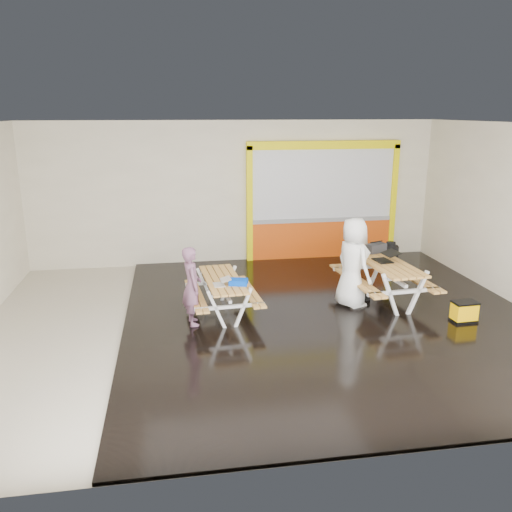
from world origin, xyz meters
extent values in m
cube|color=beige|center=(0.00, 0.00, -0.01)|extent=(10.00, 8.00, 0.01)
cube|color=white|center=(0.00, 0.00, 3.50)|extent=(10.00, 8.00, 0.01)
cube|color=beige|center=(0.00, 4.00, 1.75)|extent=(10.00, 0.01, 3.50)
cube|color=beige|center=(0.00, -4.00, 1.75)|extent=(10.00, 0.01, 3.50)
cube|color=black|center=(1.25, 0.00, 0.03)|extent=(7.50, 7.98, 0.05)
cube|color=#D94B0C|center=(2.20, 3.93, 0.50)|extent=(3.60, 0.12, 1.00)
cube|color=gray|center=(2.20, 3.93, 1.03)|extent=(3.60, 0.14, 0.10)
cube|color=silver|center=(2.20, 3.94, 1.94)|extent=(3.60, 0.08, 1.72)
cube|color=#FFEB02|center=(0.33, 3.92, 1.45)|extent=(0.14, 0.16, 2.90)
cube|color=#FFEB02|center=(4.07, 3.92, 1.45)|extent=(0.14, 0.16, 2.90)
cube|color=#FFEB02|center=(2.20, 3.92, 2.90)|extent=(3.88, 0.16, 0.20)
cube|color=gold|center=(-0.96, 0.42, 0.71)|extent=(0.25, 1.81, 0.04)
cube|color=gold|center=(-0.83, 0.43, 0.71)|extent=(0.25, 1.81, 0.04)
cube|color=gold|center=(-0.70, 0.44, 0.71)|extent=(0.25, 1.81, 0.04)
cube|color=gold|center=(-0.57, 0.45, 0.71)|extent=(0.25, 1.81, 0.04)
cube|color=gold|center=(-0.44, 0.46, 0.71)|extent=(0.25, 1.81, 0.04)
cube|color=white|center=(-0.88, -0.27, 0.39)|extent=(0.34, 0.08, 0.72)
cube|color=white|center=(-0.41, -0.23, 0.39)|extent=(0.34, 0.08, 0.72)
cube|color=white|center=(-0.65, -0.25, 0.43)|extent=(1.24, 0.15, 0.05)
cube|color=white|center=(-0.65, -0.25, 0.67)|extent=(0.61, 0.10, 0.05)
cube|color=white|center=(-0.99, 1.10, 0.39)|extent=(0.34, 0.08, 0.72)
cube|color=white|center=(-0.52, 1.14, 0.39)|extent=(0.34, 0.08, 0.72)
cube|color=white|center=(-0.75, 1.12, 0.43)|extent=(1.24, 0.15, 0.05)
cube|color=white|center=(-0.75, 1.12, 0.67)|extent=(0.61, 0.10, 0.05)
cube|color=white|center=(-0.70, 0.44, 0.53)|extent=(0.17, 1.48, 0.05)
cube|color=gold|center=(-1.26, 0.39, 0.44)|extent=(0.25, 1.81, 0.04)
cube|color=gold|center=(-1.14, 0.40, 0.44)|extent=(0.25, 1.81, 0.04)
cube|color=gold|center=(-0.27, 0.47, 0.44)|extent=(0.25, 1.81, 0.04)
cube|color=gold|center=(-0.14, 0.48, 0.44)|extent=(0.25, 1.81, 0.04)
cube|color=gold|center=(2.22, 0.60, 0.83)|extent=(0.30, 2.14, 0.04)
cube|color=gold|center=(2.37, 0.61, 0.83)|extent=(0.30, 2.14, 0.04)
cube|color=gold|center=(2.53, 0.63, 0.83)|extent=(0.30, 2.14, 0.04)
cube|color=gold|center=(2.68, 0.64, 0.83)|extent=(0.30, 2.14, 0.04)
cube|color=gold|center=(2.83, 0.65, 0.83)|extent=(0.30, 2.14, 0.04)
cube|color=white|center=(2.31, -0.21, 0.45)|extent=(0.40, 0.09, 0.86)
cube|color=white|center=(2.87, -0.16, 0.45)|extent=(0.40, 0.09, 0.86)
cube|color=white|center=(2.59, -0.18, 0.50)|extent=(1.47, 0.18, 0.06)
cube|color=white|center=(2.59, -0.18, 0.78)|extent=(0.73, 0.12, 0.06)
cube|color=white|center=(2.19, 1.42, 0.45)|extent=(0.40, 0.09, 0.86)
cube|color=white|center=(2.74, 1.46, 0.45)|extent=(0.40, 0.09, 0.86)
cube|color=white|center=(2.46, 1.44, 0.50)|extent=(1.47, 0.18, 0.06)
cube|color=white|center=(2.46, 1.44, 0.78)|extent=(0.73, 0.12, 0.06)
cube|color=white|center=(2.53, 0.63, 0.62)|extent=(0.20, 1.76, 0.06)
cube|color=gold|center=(1.87, 0.58, 0.51)|extent=(0.29, 2.14, 0.04)
cube|color=gold|center=(2.01, 0.59, 0.51)|extent=(0.29, 2.14, 0.04)
cube|color=gold|center=(3.04, 0.67, 0.51)|extent=(0.29, 2.14, 0.04)
cube|color=gold|center=(3.19, 0.68, 0.51)|extent=(0.29, 2.14, 0.04)
imported|color=#6E475F|center=(-1.28, 0.00, 0.76)|extent=(0.41, 0.56, 1.41)
imported|color=white|center=(1.82, 0.47, 0.89)|extent=(0.80, 1.00, 1.77)
cube|color=silver|center=(-0.80, 0.07, 0.74)|extent=(0.21, 0.29, 0.01)
cube|color=silver|center=(-0.68, 0.07, 0.83)|extent=(0.19, 0.28, 0.05)
cube|color=silver|center=(-0.69, 0.07, 0.83)|extent=(0.16, 0.25, 0.04)
cube|color=black|center=(2.49, 0.65, 0.86)|extent=(0.33, 0.43, 0.02)
cube|color=black|center=(2.66, 0.67, 1.00)|extent=(0.31, 0.43, 0.08)
cube|color=silver|center=(2.66, 0.67, 1.00)|extent=(0.26, 0.38, 0.06)
cube|color=#0038C0|center=(-0.46, 0.05, 0.78)|extent=(0.37, 0.30, 0.09)
cube|color=black|center=(2.61, 1.29, 0.95)|extent=(0.46, 0.34, 0.19)
cylinder|color=black|center=(2.61, 1.29, 1.08)|extent=(0.30, 0.13, 0.02)
cube|color=black|center=(2.97, 1.37, 0.74)|extent=(0.34, 0.26, 0.44)
cylinder|color=black|center=(2.97, 1.37, 0.98)|extent=(0.24, 0.24, 0.11)
cube|color=black|center=(2.04, 0.72, 0.13)|extent=(0.47, 0.40, 0.15)
cube|color=black|center=(3.53, -0.67, 0.07)|extent=(0.45, 0.31, 0.04)
cube|color=#FAB300|center=(3.53, -0.67, 0.24)|extent=(0.43, 0.28, 0.33)
cube|color=black|center=(3.53, -0.67, 0.41)|extent=(0.45, 0.31, 0.03)
camera|label=1|loc=(-1.57, -8.72, 3.72)|focal=36.70mm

